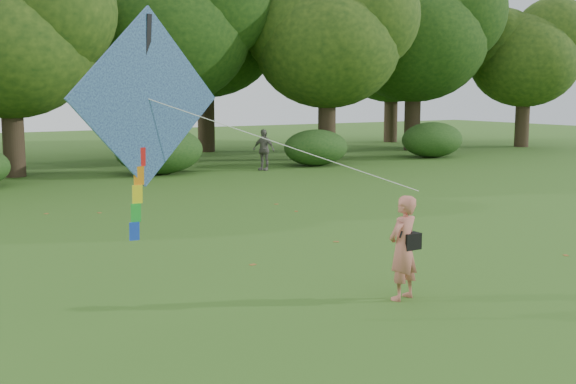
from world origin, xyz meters
TOP-DOWN VIEW (x-y plane):
  - ground at (0.00, 0.00)m, footprint 100.00×100.00m
  - man_kite_flyer at (-0.00, -0.20)m, footprint 0.69×0.55m
  - bystander_right at (7.15, 16.97)m, footprint 0.83×1.07m
  - crossbody_bag at (0.11, -0.23)m, footprint 0.43×0.20m
  - flying_kite at (-3.74, 0.88)m, footprint 5.20×1.49m
  - tree_line at (1.67, 22.88)m, footprint 54.70×15.30m
  - shrub_band at (-0.72, 17.60)m, footprint 39.15×3.22m
  - fallen_leaves at (1.22, 3.73)m, footprint 9.23×14.74m

SIDE VIEW (x-z plane):
  - ground at x=0.00m, z-range 0.00..0.00m
  - fallen_leaves at x=1.22m, z-range 0.00..0.01m
  - man_kite_flyer at x=0.00m, z-range 0.00..1.66m
  - bystander_right at x=7.15m, z-range 0.00..1.69m
  - shrub_band at x=-0.72m, z-range -0.08..1.79m
  - crossbody_bag at x=0.11m, z-range 0.60..1.28m
  - flying_kite at x=-3.74m, z-range 1.51..4.73m
  - tree_line at x=1.67m, z-range 0.86..10.35m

